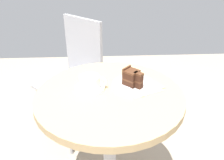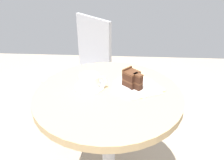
{
  "view_description": "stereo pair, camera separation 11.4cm",
  "coord_description": "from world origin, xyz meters",
  "px_view_note": "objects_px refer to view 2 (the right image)",
  "views": [
    {
      "loc": [
        -0.04,
        -0.95,
        1.33
      ],
      "look_at": [
        0.02,
        0.05,
        0.78
      ],
      "focal_mm": 38.0,
      "sensor_mm": 36.0,
      "label": 1
    },
    {
      "loc": [
        0.08,
        -0.95,
        1.33
      ],
      "look_at": [
        0.02,
        0.05,
        0.78
      ],
      "focal_mm": 38.0,
      "sensor_mm": 36.0,
      "label": 2
    }
  ],
  "objects_px": {
    "napkin": "(142,88)",
    "cake_plate": "(134,86)",
    "cake_slice": "(132,79)",
    "fork": "(122,85)",
    "coffee_cup": "(90,81)",
    "teaspoon": "(100,85)",
    "cafe_chair": "(86,69)",
    "saucer": "(90,86)"
  },
  "relations": [
    {
      "from": "coffee_cup",
      "to": "cafe_chair",
      "type": "distance_m",
      "value": 0.67
    },
    {
      "from": "teaspoon",
      "to": "cake_slice",
      "type": "distance_m",
      "value": 0.16
    },
    {
      "from": "cake_slice",
      "to": "cafe_chair",
      "type": "xyz_separation_m",
      "value": [
        -0.33,
        0.6,
        -0.25
      ]
    },
    {
      "from": "cafe_chair",
      "to": "teaspoon",
      "type": "bearing_deg",
      "value": -30.9
    },
    {
      "from": "coffee_cup",
      "to": "teaspoon",
      "type": "bearing_deg",
      "value": 20.32
    },
    {
      "from": "napkin",
      "to": "cake_plate",
      "type": "bearing_deg",
      "value": 166.7
    },
    {
      "from": "cake_plate",
      "to": "teaspoon",
      "type": "bearing_deg",
      "value": -178.49
    },
    {
      "from": "teaspoon",
      "to": "cafe_chair",
      "type": "bearing_deg",
      "value": 157.79
    },
    {
      "from": "cake_plate",
      "to": "fork",
      "type": "distance_m",
      "value": 0.06
    },
    {
      "from": "cake_plate",
      "to": "cafe_chair",
      "type": "xyz_separation_m",
      "value": [
        -0.34,
        0.59,
        -0.2
      ]
    },
    {
      "from": "coffee_cup",
      "to": "saucer",
      "type": "bearing_deg",
      "value": 114.55
    },
    {
      "from": "teaspoon",
      "to": "cake_plate",
      "type": "xyz_separation_m",
      "value": [
        0.17,
        0.0,
        -0.01
      ]
    },
    {
      "from": "cake_slice",
      "to": "cafe_chair",
      "type": "height_order",
      "value": "cafe_chair"
    },
    {
      "from": "cake_slice",
      "to": "napkin",
      "type": "relative_size",
      "value": 0.43
    },
    {
      "from": "cake_slice",
      "to": "fork",
      "type": "relative_size",
      "value": 0.84
    },
    {
      "from": "saucer",
      "to": "napkin",
      "type": "xyz_separation_m",
      "value": [
        0.26,
        0.01,
        -0.0
      ]
    },
    {
      "from": "fork",
      "to": "cafe_chair",
      "type": "relative_size",
      "value": 0.13
    },
    {
      "from": "teaspoon",
      "to": "cake_slice",
      "type": "height_order",
      "value": "cake_slice"
    },
    {
      "from": "saucer",
      "to": "teaspoon",
      "type": "bearing_deg",
      "value": 12.23
    },
    {
      "from": "coffee_cup",
      "to": "cake_slice",
      "type": "xyz_separation_m",
      "value": [
        0.2,
        0.01,
        0.01
      ]
    },
    {
      "from": "teaspoon",
      "to": "napkin",
      "type": "distance_m",
      "value": 0.21
    },
    {
      "from": "cake_plate",
      "to": "cake_slice",
      "type": "relative_size",
      "value": 2.13
    },
    {
      "from": "cake_slice",
      "to": "coffee_cup",
      "type": "bearing_deg",
      "value": -177.94
    },
    {
      "from": "napkin",
      "to": "cafe_chair",
      "type": "distance_m",
      "value": 0.74
    },
    {
      "from": "cake_slice",
      "to": "fork",
      "type": "height_order",
      "value": "cake_slice"
    },
    {
      "from": "coffee_cup",
      "to": "napkin",
      "type": "relative_size",
      "value": 0.57
    },
    {
      "from": "teaspoon",
      "to": "napkin",
      "type": "height_order",
      "value": "teaspoon"
    },
    {
      "from": "teaspoon",
      "to": "fork",
      "type": "xyz_separation_m",
      "value": [
        0.11,
        -0.0,
        0.0
      ]
    },
    {
      "from": "coffee_cup",
      "to": "teaspoon",
      "type": "relative_size",
      "value": 1.67
    },
    {
      "from": "saucer",
      "to": "cafe_chair",
      "type": "distance_m",
      "value": 0.65
    },
    {
      "from": "coffee_cup",
      "to": "fork",
      "type": "bearing_deg",
      "value": 5.89
    },
    {
      "from": "cake_plate",
      "to": "coffee_cup",
      "type": "bearing_deg",
      "value": -174.47
    },
    {
      "from": "coffee_cup",
      "to": "cake_slice",
      "type": "bearing_deg",
      "value": 2.06
    },
    {
      "from": "saucer",
      "to": "fork",
      "type": "height_order",
      "value": "fork"
    },
    {
      "from": "cake_slice",
      "to": "cake_plate",
      "type": "bearing_deg",
      "value": 48.7
    },
    {
      "from": "fork",
      "to": "coffee_cup",
      "type": "bearing_deg",
      "value": 57.33
    },
    {
      "from": "cafe_chair",
      "to": "saucer",
      "type": "bearing_deg",
      "value": -35.34
    },
    {
      "from": "coffee_cup",
      "to": "cafe_chair",
      "type": "relative_size",
      "value": 0.14
    },
    {
      "from": "fork",
      "to": "cafe_chair",
      "type": "height_order",
      "value": "cafe_chair"
    },
    {
      "from": "coffee_cup",
      "to": "teaspoon",
      "type": "xyz_separation_m",
      "value": [
        0.04,
        0.02,
        -0.03
      ]
    },
    {
      "from": "saucer",
      "to": "cake_plate",
      "type": "height_order",
      "value": "cake_plate"
    },
    {
      "from": "saucer",
      "to": "cake_plate",
      "type": "relative_size",
      "value": 0.69
    }
  ]
}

